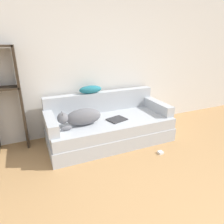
{
  "coord_description": "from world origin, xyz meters",
  "views": [
    {
      "loc": [
        -1.22,
        -0.61,
        1.68
      ],
      "look_at": [
        -0.01,
        2.15,
        0.56
      ],
      "focal_mm": 32.0,
      "sensor_mm": 36.0,
      "label": 1
    }
  ],
  "objects_px": {
    "throw_pillow": "(90,89)",
    "power_adapter": "(161,152)",
    "dog": "(81,117)",
    "laptop": "(117,119)",
    "bookshelf": "(3,94)",
    "couch": "(110,130)"
  },
  "relations": [
    {
      "from": "laptop",
      "to": "couch",
      "type": "bearing_deg",
      "value": 114.58
    },
    {
      "from": "couch",
      "to": "bookshelf",
      "type": "height_order",
      "value": "bookshelf"
    },
    {
      "from": "dog",
      "to": "laptop",
      "type": "bearing_deg",
      "value": -2.72
    },
    {
      "from": "throw_pillow",
      "to": "power_adapter",
      "type": "height_order",
      "value": "throw_pillow"
    },
    {
      "from": "power_adapter",
      "to": "couch",
      "type": "bearing_deg",
      "value": 128.05
    },
    {
      "from": "couch",
      "to": "dog",
      "type": "xyz_separation_m",
      "value": [
        -0.51,
        -0.07,
        0.34
      ]
    },
    {
      "from": "throw_pillow",
      "to": "bookshelf",
      "type": "height_order",
      "value": "bookshelf"
    },
    {
      "from": "dog",
      "to": "bookshelf",
      "type": "height_order",
      "value": "bookshelf"
    },
    {
      "from": "couch",
      "to": "bookshelf",
      "type": "xyz_separation_m",
      "value": [
        -1.54,
        0.41,
        0.7
      ]
    },
    {
      "from": "throw_pillow",
      "to": "bookshelf",
      "type": "bearing_deg",
      "value": 178.99
    },
    {
      "from": "dog",
      "to": "bookshelf",
      "type": "relative_size",
      "value": 0.42
    },
    {
      "from": "throw_pillow",
      "to": "couch",
      "type": "bearing_deg",
      "value": -63.26
    },
    {
      "from": "couch",
      "to": "laptop",
      "type": "bearing_deg",
      "value": -49.76
    },
    {
      "from": "throw_pillow",
      "to": "power_adapter",
      "type": "distance_m",
      "value": 1.56
    },
    {
      "from": "dog",
      "to": "laptop",
      "type": "xyz_separation_m",
      "value": [
        0.6,
        -0.03,
        -0.13
      ]
    },
    {
      "from": "laptop",
      "to": "throw_pillow",
      "type": "bearing_deg",
      "value": 104.22
    },
    {
      "from": "laptop",
      "to": "throw_pillow",
      "type": "height_order",
      "value": "throw_pillow"
    },
    {
      "from": "dog",
      "to": "laptop",
      "type": "distance_m",
      "value": 0.61
    },
    {
      "from": "laptop",
      "to": "power_adapter",
      "type": "distance_m",
      "value": 0.87
    },
    {
      "from": "bookshelf",
      "to": "power_adapter",
      "type": "relative_size",
      "value": 21.39
    },
    {
      "from": "power_adapter",
      "to": "bookshelf",
      "type": "bearing_deg",
      "value": 151.9
    },
    {
      "from": "laptop",
      "to": "bookshelf",
      "type": "height_order",
      "value": "bookshelf"
    }
  ]
}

